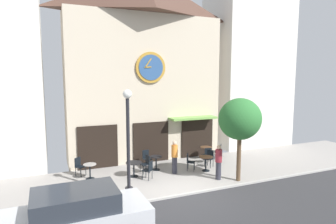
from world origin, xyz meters
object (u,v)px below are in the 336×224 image
at_px(cafe_table_center_right, 206,161).
at_px(parked_car_silver, 76,216).
at_px(cafe_table_near_door, 134,166).
at_px(cafe_table_center_left, 90,169).
at_px(cafe_chair_outer, 149,169).
at_px(cafe_chair_facing_street, 146,157).
at_px(cafe_table_center, 206,151).
at_px(cafe_chair_facing_wall, 219,150).
at_px(street_tree, 240,119).
at_px(cafe_chair_near_tree, 189,160).
at_px(cafe_chair_under_awning, 79,165).
at_px(cafe_chair_corner, 146,162).
at_px(cafe_chair_by_entrance, 207,154).
at_px(street_lamp, 128,143).
at_px(pedestrian_orange, 175,157).
at_px(cafe_table_near_curb, 156,161).
at_px(pedestrian_maroon, 219,162).
at_px(cafe_chair_right_end, 210,157).

height_order(cafe_table_center_right, parked_car_silver, parked_car_silver).
distance_m(cafe_table_near_door, cafe_table_center_right, 3.73).
bearing_deg(cafe_table_center_left, cafe_chair_outer, -24.55).
bearing_deg(cafe_chair_facing_street, cafe_table_center, -0.48).
bearing_deg(cafe_table_center_right, cafe_chair_facing_wall, 40.69).
distance_m(street_tree, cafe_chair_near_tree, 3.55).
relative_size(cafe_table_center_left, cafe_chair_facing_wall, 0.81).
xyz_separation_m(cafe_table_near_door, cafe_table_center_right, (3.68, -0.62, 0.01)).
bearing_deg(cafe_table_center_left, cafe_chair_under_awning, 119.56).
xyz_separation_m(cafe_chair_facing_wall, cafe_chair_corner, (-4.77, -0.62, 0.00)).
bearing_deg(cafe_table_near_door, cafe_chair_by_entrance, 6.51).
relative_size(cafe_table_near_door, cafe_chair_near_tree, 0.87).
xyz_separation_m(street_lamp, pedestrian_orange, (2.86, 1.81, -1.35)).
distance_m(cafe_table_near_curb, cafe_chair_under_awning, 3.86).
bearing_deg(cafe_table_center_left, cafe_chair_facing_street, 14.35).
bearing_deg(cafe_table_center_right, cafe_table_near_curb, 153.92).
xyz_separation_m(cafe_chair_outer, cafe_chair_corner, (0.21, 1.02, 0.00)).
bearing_deg(parked_car_silver, cafe_table_center_left, 78.19).
distance_m(cafe_chair_by_entrance, pedestrian_maroon, 2.58).
distance_m(cafe_chair_facing_wall, cafe_chair_corner, 4.81).
xyz_separation_m(cafe_table_near_curb, cafe_chair_facing_street, (-0.28, 0.75, 0.05)).
bearing_deg(cafe_table_center_right, street_tree, -68.96).
height_order(cafe_table_near_curb, cafe_chair_by_entrance, cafe_chair_by_entrance).
relative_size(cafe_table_center, parked_car_silver, 0.17).
height_order(street_tree, parked_car_silver, street_tree).
height_order(cafe_table_center_left, cafe_chair_under_awning, cafe_chair_under_awning).
distance_m(cafe_table_near_door, cafe_table_center, 4.94).
relative_size(cafe_chair_outer, cafe_chair_near_tree, 1.00).
bearing_deg(cafe_chair_corner, cafe_chair_outer, -101.58).
distance_m(street_tree, cafe_chair_by_entrance, 3.77).
height_order(cafe_chair_right_end, cafe_chair_outer, same).
xyz_separation_m(cafe_table_center_left, cafe_chair_outer, (2.55, -1.17, 0.05)).
distance_m(cafe_table_center_right, cafe_chair_outer, 3.15).
relative_size(cafe_chair_facing_street, pedestrian_orange, 0.54).
bearing_deg(cafe_chair_by_entrance, cafe_table_near_curb, 179.72).
relative_size(cafe_table_center, pedestrian_maroon, 0.45).
height_order(cafe_chair_facing_wall, pedestrian_maroon, pedestrian_maroon).
xyz_separation_m(cafe_table_near_door, cafe_chair_by_entrance, (4.44, 0.51, -0.00)).
distance_m(cafe_table_center, pedestrian_maroon, 3.39).
distance_m(street_lamp, cafe_chair_corner, 3.38).
bearing_deg(cafe_chair_facing_street, cafe_chair_corner, -109.61).
xyz_separation_m(cafe_table_near_door, cafe_chair_facing_street, (1.07, 1.27, -0.00)).
xyz_separation_m(cafe_table_near_curb, cafe_chair_facing_wall, (4.16, 0.44, 0.05)).
height_order(cafe_table_center, cafe_chair_outer, cafe_chair_outer).
height_order(cafe_chair_corner, cafe_chair_near_tree, same).
relative_size(cafe_table_center_right, cafe_chair_corner, 0.84).
bearing_deg(cafe_chair_outer, cafe_chair_facing_street, 74.51).
distance_m(cafe_chair_facing_wall, pedestrian_maroon, 3.46).
bearing_deg(cafe_chair_facing_street, cafe_table_center_left, -165.65).
bearing_deg(cafe_table_near_door, street_lamp, -111.07).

